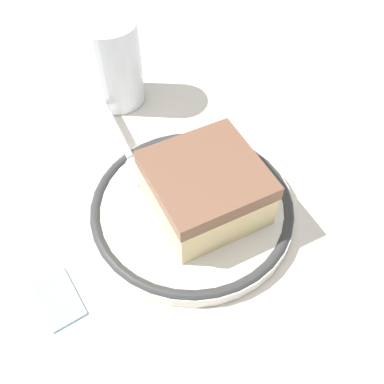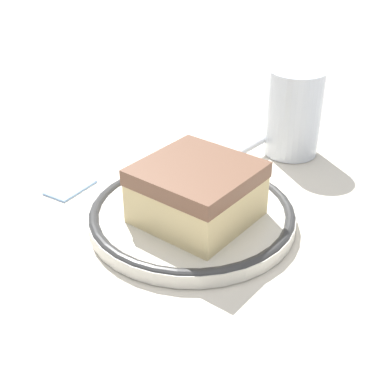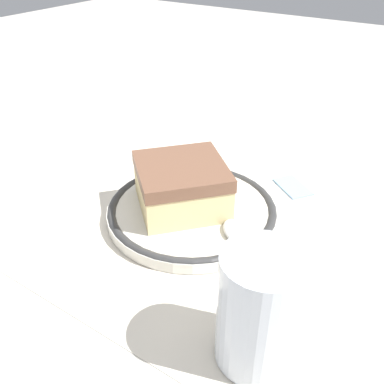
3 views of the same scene
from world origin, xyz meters
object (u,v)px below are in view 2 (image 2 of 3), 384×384
Objects in this scene: plate at (192,215)px; cake_slice at (197,192)px; spoon at (224,162)px; cup at (293,117)px; sugar_packet at (70,185)px.

cake_slice reaches higher than plate.
plate is 1.63× the size of spoon.
spoon is (-0.09, 0.04, 0.01)m from plate.
spoon is 1.20× the size of cup.
plate is at bearing -163.23° from cake_slice.
cup reaches higher than plate.
cake_slice is 1.13× the size of spoon.
spoon is 2.35× the size of sugar_packet.
sugar_packet is (-0.07, -0.12, -0.00)m from plate.
cake_slice is at bearing 16.77° from plate.
cup is (-0.15, 0.12, 0.00)m from cake_slice.
cake_slice is at bearing -38.65° from cup.
cake_slice is 0.11m from spoon.
cake_slice is 2.65× the size of sugar_packet.
cup is 0.26m from sugar_packet.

